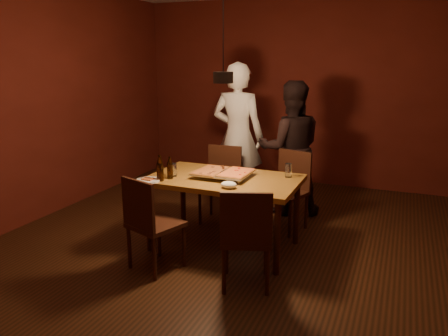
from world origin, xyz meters
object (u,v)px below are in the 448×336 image
at_px(pizza_tray, 223,175).
at_px(beer_bottle_a, 160,168).
at_px(chair_near_left, 148,216).
at_px(chair_near_right, 246,230).
at_px(plate_slice, 148,180).
at_px(diner_white, 238,136).
at_px(dining_table, 224,185).
at_px(beer_bottle_b, 170,168).
at_px(chair_far_right, 289,183).
at_px(pendant_lamp, 223,76).
at_px(chair_far_left, 222,176).
at_px(diner_dark, 290,148).

distance_m(pizza_tray, beer_bottle_a, 0.64).
height_order(chair_near_left, chair_near_right, same).
height_order(chair_near_right, plate_slice, chair_near_right).
bearing_deg(diner_white, plate_slice, 80.63).
distance_m(dining_table, plate_slice, 0.76).
bearing_deg(beer_bottle_b, pizza_tray, 28.99).
relative_size(pizza_tray, beer_bottle_b, 2.45).
bearing_deg(plate_slice, pizza_tray, 34.53).
bearing_deg(chair_far_right, pendant_lamp, 85.69).
bearing_deg(pizza_tray, plate_slice, -143.10).
bearing_deg(pizza_tray, chair_near_left, -115.59).
bearing_deg(chair_near_left, beer_bottle_a, 123.15).
height_order(diner_white, pendant_lamp, pendant_lamp).
distance_m(chair_far_left, plate_slice, 1.21).
xyz_separation_m(chair_far_right, diner_dark, (-0.13, 0.51, 0.29)).
bearing_deg(pendant_lamp, diner_dark, 80.18).
relative_size(chair_near_right, diner_white, 0.28).
bearing_deg(beer_bottle_b, chair_far_right, 46.70).
bearing_deg(dining_table, beer_bottle_b, -154.19).
height_order(dining_table, chair_far_right, chair_far_right).
distance_m(chair_near_left, plate_slice, 0.46).
bearing_deg(pizza_tray, diner_dark, 76.13).
relative_size(chair_far_left, diner_dark, 0.29).
bearing_deg(chair_near_right, beer_bottle_b, 134.66).
bearing_deg(chair_near_left, chair_far_left, 105.34).
height_order(pizza_tray, diner_dark, diner_dark).
height_order(beer_bottle_b, pendant_lamp, pendant_lamp).
bearing_deg(diner_dark, chair_near_left, 47.11).
xyz_separation_m(dining_table, beer_bottle_a, (-0.53, -0.34, 0.20)).
bearing_deg(chair_far_right, pizza_tray, 73.71).
bearing_deg(dining_table, chair_near_left, -119.94).
bearing_deg(chair_far_left, chair_near_left, 83.82).
xyz_separation_m(beer_bottle_a, beer_bottle_b, (0.05, 0.11, -0.02)).
distance_m(chair_far_right, chair_near_left, 1.79).
height_order(chair_near_left, beer_bottle_a, beer_bottle_a).
distance_m(pizza_tray, diner_dark, 1.33).
distance_m(chair_far_left, diner_white, 0.67).
bearing_deg(dining_table, plate_slice, -147.79).
bearing_deg(plate_slice, diner_dark, 59.85).
distance_m(diner_white, pendant_lamp, 1.78).
height_order(pizza_tray, beer_bottle_b, beer_bottle_b).
bearing_deg(diner_white, chair_far_right, 149.06).
xyz_separation_m(dining_table, beer_bottle_b, (-0.49, -0.23, 0.19)).
bearing_deg(beer_bottle_b, pendant_lamp, 0.90).
xyz_separation_m(pizza_tray, diner_white, (-0.32, 1.27, 0.16)).
distance_m(beer_bottle_b, diner_dark, 1.75).
height_order(diner_dark, pendant_lamp, pendant_lamp).
relative_size(diner_white, pendant_lamp, 1.70).
xyz_separation_m(chair_far_left, chair_near_left, (-0.09, -1.50, 0.00)).
distance_m(chair_far_left, pizza_tray, 0.83).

